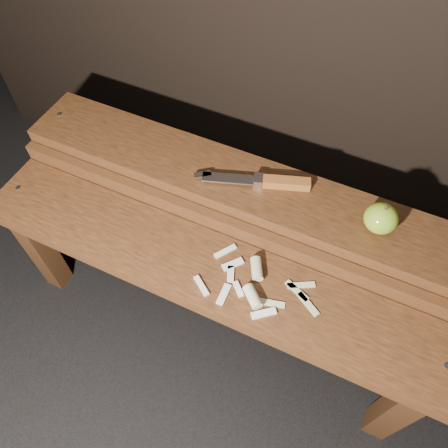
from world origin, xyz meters
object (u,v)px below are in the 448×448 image
at_px(apple, 381,218).
at_px(knife, 271,182).
at_px(bench_front_tier, 203,282).
at_px(bench_rear_tier, 241,202).

height_order(apple, knife, apple).
distance_m(bench_front_tier, knife, 0.30).
bearing_deg(knife, bench_rear_tier, -165.04).
bearing_deg(apple, knife, 176.96).
relative_size(bench_front_tier, bench_rear_tier, 1.00).
bearing_deg(bench_front_tier, bench_rear_tier, 90.00).
distance_m(bench_front_tier, apple, 0.45).
height_order(bench_front_tier, apple, apple).
bearing_deg(bench_front_tier, apple, 34.50).
distance_m(apple, knife, 0.27).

